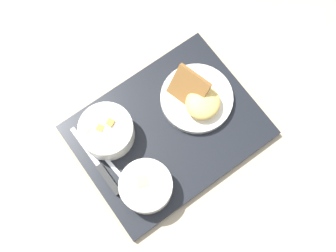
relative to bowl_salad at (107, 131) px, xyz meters
The scene contains 7 objects.
ground_plane 0.15m from the bowl_salad, 34.69° to the right, with size 4.00×4.00×0.00m, color tan.
serving_tray 0.15m from the bowl_salad, 34.69° to the right, with size 0.45×0.36×0.02m.
bowl_salad is the anchor object (origin of this frame).
bowl_soup 0.16m from the bowl_salad, 94.08° to the right, with size 0.12×0.12×0.06m.
plate_main 0.23m from the bowl_salad, 18.41° to the right, with size 0.18×0.18×0.08m.
knife 0.10m from the bowl_salad, 132.88° to the right, with size 0.02×0.20×0.01m.
spoon 0.06m from the bowl_salad, 137.53° to the right, with size 0.04×0.16×0.01m.
Camera 1 is at (-0.18, -0.21, 0.98)m, focal length 45.00 mm.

